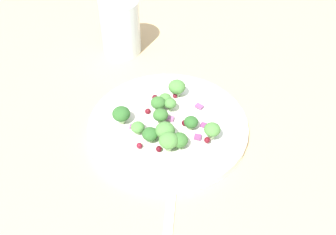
{
  "coord_description": "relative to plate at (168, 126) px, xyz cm",
  "views": [
    {
      "loc": [
        25.9,
        -42.28,
        50.75
      ],
      "look_at": [
        1.97,
        0.69,
        2.7
      ],
      "focal_mm": 46.89,
      "sensor_mm": 36.0,
      "label": 1
    }
  ],
  "objects": [
    {
      "name": "onion_bit_1",
      "position": [
        2.74,
        5.59,
        0.98
      ],
      "size": [
        1.42,
        1.13,
        0.32
      ],
      "primitive_type": "cube",
      "rotation": [
        0.0,
        0.0,
        1.4
      ],
      "color": "#934C84",
      "rests_on": "plate"
    },
    {
      "name": "cranberry_1",
      "position": [
        2.47,
        0.89,
        1.08
      ],
      "size": [
        0.94,
        0.94,
        0.94
      ],
      "primitive_type": "sphere",
      "color": "#4C0A14",
      "rests_on": "plate"
    },
    {
      "name": "broccoli_floret_0",
      "position": [
        -2.6,
        3.72,
        1.76
      ],
      "size": [
        2.04,
        2.04,
        2.07
      ],
      "color": "#ADD18E",
      "rests_on": "plate"
    },
    {
      "name": "onion_bit_3",
      "position": [
        5.29,
        2.33,
        0.55
      ],
      "size": [
        1.37,
        1.24,
        0.37
      ],
      "primitive_type": "cube",
      "rotation": [
        0.0,
        0.0,
        0.12
      ],
      "color": "#843D75",
      "rests_on": "plate"
    },
    {
      "name": "broccoli_floret_4",
      "position": [
        3.9,
        -3.53,
        1.95
      ],
      "size": [
        2.61,
        2.61,
        2.64
      ],
      "color": "#8EB77A",
      "rests_on": "plate"
    },
    {
      "name": "broccoli_floret_2",
      "position": [
        2.74,
        -4.72,
        2.38
      ],
      "size": [
        2.92,
        2.92,
        2.96
      ],
      "color": "#9EC684",
      "rests_on": "plate"
    },
    {
      "name": "onion_bit_0",
      "position": [
        5.6,
        -0.47,
        0.92
      ],
      "size": [
        1.32,
        1.23,
        0.43
      ],
      "primitive_type": "cube",
      "rotation": [
        0.0,
        0.0,
        0.29
      ],
      "color": "#843D75",
      "rests_on": "plate"
    },
    {
      "name": "cranberry_0",
      "position": [
        -4.05,
        0.51,
        0.9
      ],
      "size": [
        0.94,
        0.94,
        0.94
      ],
      "primitive_type": "sphere",
      "color": "maroon",
      "rests_on": "plate"
    },
    {
      "name": "cranberry_4",
      "position": [
        7.19,
        -0.97,
        1.08
      ],
      "size": [
        0.96,
        0.96,
        0.96
      ],
      "primitive_type": "sphere",
      "color": "maroon",
      "rests_on": "plate"
    },
    {
      "name": "broccoli_floret_11",
      "position": [
        -6.56,
        -3.31,
        2.26
      ],
      "size": [
        2.86,
        2.86,
        2.9
      ],
      "color": "#ADD18E",
      "rests_on": "plate"
    },
    {
      "name": "fork",
      "position": [
        8.18,
        -14.27,
        -0.61
      ],
      "size": [
        9.23,
        17.72,
        0.5
      ],
      "color": "silver",
      "rests_on": "ground_plane"
    },
    {
      "name": "broccoli_floret_9",
      "position": [
        -1.54,
        6.59,
        2.39
      ],
      "size": [
        2.88,
        2.88,
        2.92
      ],
      "color": "#8EB77A",
      "rests_on": "plate"
    },
    {
      "name": "onion_bit_2",
      "position": [
        -0.05,
        0.78,
        0.92
      ],
      "size": [
        1.34,
        1.11,
        0.54
      ],
      "primitive_type": "cube",
      "rotation": [
        0.0,
        0.0,
        1.84
      ],
      "color": "#A35B93",
      "rests_on": "plate"
    },
    {
      "name": "broccoli_floret_3",
      "position": [
        -2.76,
        1.71,
        2.31
      ],
      "size": [
        2.43,
        2.43,
        2.46
      ],
      "color": "#9EC684",
      "rests_on": "plate"
    },
    {
      "name": "cranberry_2",
      "position": [
        -1.22,
        -6.63,
        1.03
      ],
      "size": [
        0.92,
        0.92,
        0.92
      ],
      "primitive_type": "sphere",
      "color": "maroon",
      "rests_on": "plate"
    },
    {
      "name": "cranberry_6",
      "position": [
        -1.65,
        5.96,
        0.93
      ],
      "size": [
        0.79,
        0.79,
        0.79
      ],
      "primitive_type": "sphere",
      "color": "maroon",
      "rests_on": "plate"
    },
    {
      "name": "broccoli_floret_6",
      "position": [
        3.66,
        0.79,
        1.85
      ],
      "size": [
        2.25,
        2.25,
        2.27
      ],
      "color": "#ADD18E",
      "rests_on": "plate"
    },
    {
      "name": "broccoli_floret_8",
      "position": [
        7.38,
        0.48,
        2.33
      ],
      "size": [
        2.53,
        2.53,
        2.56
      ],
      "color": "#ADD18E",
      "rests_on": "plate"
    },
    {
      "name": "broccoli_floret_1",
      "position": [
        -0.56,
        -4.53,
        1.87
      ],
      "size": [
        2.47,
        2.47,
        2.5
      ],
      "color": "#9EC684",
      "rests_on": "plate"
    },
    {
      "name": "broccoli_floret_7",
      "position": [
        -3.07,
        -4.06,
        1.68
      ],
      "size": [
        2.14,
        2.14,
        2.16
      ],
      "color": "#ADD18E",
      "rests_on": "plate"
    },
    {
      "name": "onion_bit_4",
      "position": [
        -4.5,
        -3.54,
        0.64
      ],
      "size": [
        1.11,
        1.13,
        0.42
      ],
      "primitive_type": "cube",
      "rotation": [
        0.0,
        0.0,
        0.46
      ],
      "color": "#934C84",
      "rests_on": "plate"
    },
    {
      "name": "broccoli_floret_12",
      "position": [
        1.25,
        -3.17,
        2.38
      ],
      "size": [
        2.99,
        2.99,
        3.02
      ],
      "color": "#8EB77A",
      "rests_on": "plate"
    },
    {
      "name": "broccoli_floret_5",
      "position": [
        -1.04,
        2.6,
        2.23
      ],
      "size": [
        1.99,
        1.99,
        2.02
      ],
      "color": "#8EB77A",
      "rests_on": "plate"
    },
    {
      "name": "broccoli_floret_10",
      "position": [
        -0.95,
        -1.15,
        2.46
      ],
      "size": [
        2.39,
        2.39,
        2.42
      ],
      "color": "#8EB77A",
      "rests_on": "plate"
    },
    {
      "name": "dressing_pool",
      "position": [
        -0.0,
        -0.0,
        0.44
      ],
      "size": [
        14.82,
        14.82,
        0.2
      ],
      "primitive_type": "cylinder",
      "color": "white",
      "rests_on": "plate"
    },
    {
      "name": "plate",
      "position": [
        0.0,
        0.0,
        0.0
      ],
      "size": [
        25.55,
        25.55,
        1.7
      ],
      "color": "white",
      "rests_on": "ground_plane"
    },
    {
      "name": "water_glass",
      "position": [
        -18.42,
        14.72,
        4.55
      ],
      "size": [
        7.34,
        7.34,
        10.81
      ],
      "primitive_type": "cylinder",
      "color": "silver",
      "rests_on": "ground_plane"
    },
    {
      "name": "cranberry_3",
      "position": [
        -4.44,
        3.51,
        1.36
      ],
      "size": [
        0.99,
        0.99,
        0.99
      ],
      "primitive_type": "sphere",
      "color": "#4C0A14",
      "rests_on": "plate"
    },
    {
      "name": "ground_plane",
      "position": [
        -1.97,
        -0.69,
        -1.86
      ],
      "size": [
        180.0,
        180.0,
        2.0
      ],
      "primitive_type": "cube",
      "color": "tan"
    },
    {
      "name": "cranberry_5",
      "position": [
        1.68,
        -5.8,
        1.05
      ],
      "size": [
        0.93,
        0.93,
        0.93
      ],
      "primitive_type": "sphere",
      "color": "#4C0A14",
      "rests_on": "plate"
    }
  ]
}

